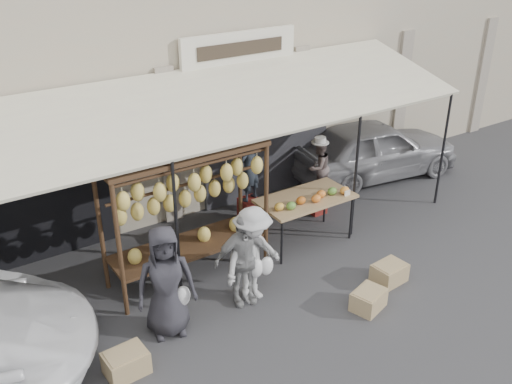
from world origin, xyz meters
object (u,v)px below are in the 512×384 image
(produce_table, at_px, (307,200))
(crate_near_b, at_px, (389,273))
(sedan, at_px, (374,149))
(crate_near_a, at_px, (368,300))
(customer_left, at_px, (166,282))
(banana_rack, at_px, (186,191))
(customer_mid, at_px, (242,260))
(customer_right, at_px, (253,255))
(crate_far, at_px, (126,363))
(vendor_left, at_px, (249,167))
(vendor_right, at_px, (319,167))

(produce_table, distance_m, crate_near_b, 1.88)
(produce_table, height_order, sedan, sedan)
(crate_near_a, bearing_deg, crate_near_b, 23.32)
(customer_left, height_order, sedan, customer_left)
(banana_rack, xyz_separation_m, customer_left, (-0.88, -1.04, -0.73))
(customer_mid, bearing_deg, sedan, 36.57)
(customer_right, distance_m, sedan, 5.29)
(banana_rack, relative_size, crate_far, 4.85)
(crate_near_a, bearing_deg, customer_mid, 141.45)
(produce_table, distance_m, crate_far, 4.20)
(crate_near_b, bearing_deg, produce_table, 102.98)
(banana_rack, distance_m, vendor_left, 2.09)
(customer_left, bearing_deg, customer_right, 13.77)
(customer_right, relative_size, crate_near_b, 3.02)
(vendor_left, xyz_separation_m, customer_left, (-2.67, -2.04, -0.31))
(vendor_right, bearing_deg, vendor_left, -28.57)
(vendor_left, height_order, crate_near_a, vendor_left)
(crate_near_b, bearing_deg, vendor_left, 105.98)
(customer_left, distance_m, customer_right, 1.41)
(banana_rack, bearing_deg, vendor_right, 10.93)
(vendor_right, distance_m, crate_near_b, 2.67)
(vendor_left, bearing_deg, banana_rack, 11.52)
(vendor_right, bearing_deg, produce_table, 30.06)
(vendor_right, height_order, crate_near_a, vendor_right)
(vendor_left, xyz_separation_m, sedan, (3.47, 0.28, -0.49))
(produce_table, bearing_deg, customer_mid, -155.76)
(vendor_right, relative_size, crate_near_b, 2.07)
(produce_table, bearing_deg, banana_rack, 175.13)
(crate_near_a, xyz_separation_m, crate_far, (-3.56, 0.73, 0.01))
(crate_near_a, height_order, crate_far, crate_far)
(customer_left, height_order, crate_near_a, customer_left)
(crate_near_a, height_order, sedan, sedan)
(banana_rack, height_order, crate_far, banana_rack)
(produce_table, xyz_separation_m, sedan, (3.04, 1.48, -0.22))
(vendor_right, relative_size, crate_far, 2.02)
(produce_table, bearing_deg, sedan, 25.92)
(banana_rack, bearing_deg, vendor_left, 29.34)
(customer_mid, distance_m, customer_right, 0.17)
(produce_table, relative_size, customer_left, 1.01)
(customer_mid, height_order, crate_near_a, customer_mid)
(customer_left, bearing_deg, sedan, 35.43)
(customer_mid, distance_m, crate_near_a, 2.00)
(vendor_right, bearing_deg, customer_left, 10.65)
(crate_far, bearing_deg, sedan, 21.71)
(produce_table, bearing_deg, customer_right, -152.90)
(banana_rack, height_order, vendor_right, banana_rack)
(banana_rack, bearing_deg, produce_table, -4.87)
(crate_near_a, relative_size, sedan, 0.13)
(banana_rack, bearing_deg, customer_right, -63.58)
(vendor_right, bearing_deg, customer_mid, 19.02)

